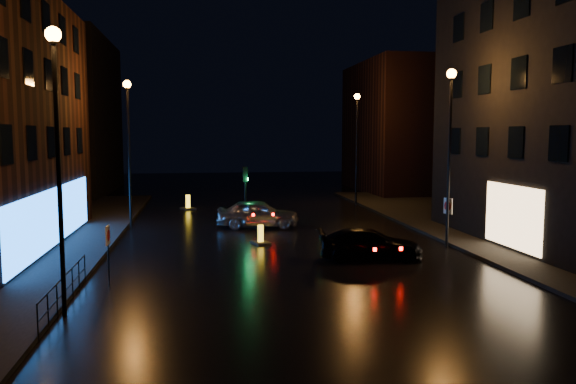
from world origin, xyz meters
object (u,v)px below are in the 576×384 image
Objects in this scene: silver_hatchback at (258,214)px; traffic_signal at (245,216)px; bollard_far at (188,206)px; road_sign_right at (448,210)px; bollard_near at (261,240)px; road_sign_left at (108,240)px; dark_sedan at (370,244)px.

traffic_signal is at bearing 39.73° from silver_hatchback.
road_sign_right reaches higher than bollard_far.
road_sign_left reaches higher than bollard_near.
traffic_signal reaches higher than road_sign_left.
traffic_signal is 5.92m from bollard_near.
traffic_signal is at bearing -59.14° from road_sign_right.
dark_sedan is at bearing -149.37° from silver_hatchback.
silver_hatchback is 3.35× the size of bollard_far.
dark_sedan is at bearing 15.94° from road_sign_left.
road_sign_right is (8.46, -6.82, 0.94)m from silver_hatchback.
bollard_near is (-0.36, -4.90, -0.60)m from silver_hatchback.
traffic_signal reaches higher than bollard_far.
road_sign_right is (4.55, 2.21, 1.08)m from dark_sedan.
silver_hatchback is 1.04× the size of dark_sedan.
road_sign_left reaches higher than dark_sedan.
silver_hatchback reaches higher than dark_sedan.
bollard_far is at bearing 30.23° from dark_sedan.
bollard_near is 9.11m from road_sign_left.
road_sign_left is at bearing -151.27° from bollard_near.
bollard_near is at bearing 51.50° from dark_sedan.
silver_hatchback is at bearing 28.98° from dark_sedan.
silver_hatchback is at bearing 67.68° from bollard_near.
traffic_signal is at bearing -89.54° from bollard_far.
bollard_near is (0.28, -5.90, -0.30)m from traffic_signal.
road_sign_left is (-5.88, -12.47, 1.08)m from traffic_signal.
silver_hatchback is at bearing -57.32° from road_sign_right.
dark_sedan is 2.14× the size of road_sign_left.
bollard_far is 0.66× the size of road_sign_left.
silver_hatchback is 10.90m from road_sign_right.
bollard_near is 0.88× the size of bollard_far.
bollard_far is 0.60× the size of road_sign_right.
road_sign_left is (-6.16, -6.57, 1.38)m from bollard_near.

